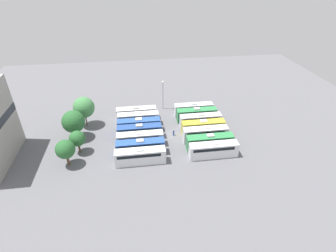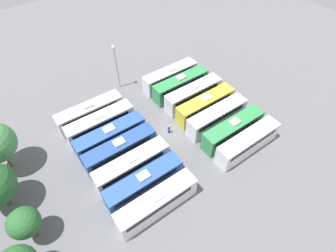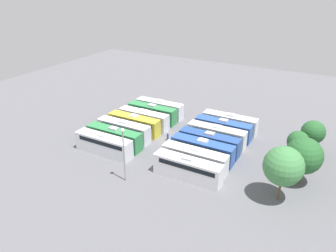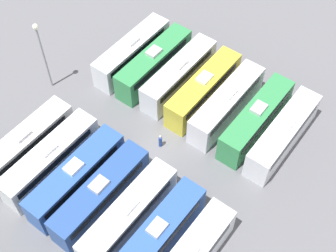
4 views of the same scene
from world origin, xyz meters
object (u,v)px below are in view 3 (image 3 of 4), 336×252
object	(u,v)px
bus_12	(195,158)
tree_2	(304,156)
bus_7	(230,123)
bus_13	(188,168)
tree_3	(283,166)
bus_3	(134,124)
bus_1	(152,113)
tree_1	(298,142)
bus_11	(203,150)
bus_8	(223,129)
bus_6	(104,144)
bus_0	(160,108)
bus_2	(144,118)
light_pole	(123,146)
bus_5	(114,137)
bus_9	(217,135)
worker_person	(168,137)
bus_4	(124,130)
bus_10	(209,142)
tree_0	(313,132)

from	to	relation	value
bus_12	tree_2	distance (m)	16.19
bus_7	bus_13	world-z (taller)	same
bus_13	tree_2	bearing A→B (deg)	115.56
tree_3	bus_3	bearing A→B (deg)	-105.12
bus_1	tree_1	bearing A→B (deg)	84.80
bus_11	bus_8	bearing A→B (deg)	179.43
bus_6	tree_1	size ratio (longest dim) A/B	1.98
bus_13	tree_1	bearing A→B (deg)	134.74
bus_1	bus_11	xyz separation A→B (m)	(9.65, 15.86, 0.00)
tree_2	bus_0	bearing A→B (deg)	-110.82
bus_1	bus_13	bearing A→B (deg)	45.29
bus_2	bus_12	bearing A→B (deg)	58.98
bus_1	light_pole	xyz separation A→B (m)	(21.14, 8.22, 3.99)
bus_5	bus_9	distance (m)	18.60
bus_7	worker_person	world-z (taller)	bus_7
bus_9	worker_person	size ratio (longest dim) A/B	6.56
bus_1	bus_8	distance (m)	15.95
bus_4	bus_7	xyz separation A→B (m)	(-12.92, 16.40, 0.00)
bus_4	bus_6	bearing A→B (deg)	3.41
light_pole	bus_12	bearing A→B (deg)	136.75
bus_9	bus_12	distance (m)	9.61
bus_2	bus_13	xyz separation A→B (m)	(12.61, 16.11, 0.00)
bus_7	bus_10	world-z (taller)	same
bus_0	bus_7	xyz separation A→B (m)	(-0.02, 16.12, 0.00)
bus_0	bus_10	world-z (taller)	same
bus_4	bus_9	xyz separation A→B (m)	(-6.48, 16.12, 0.00)
bus_12	light_pole	xyz separation A→B (m)	(8.18, -7.70, 3.99)
tree_2	bus_10	bearing A→B (deg)	-98.09
bus_4	worker_person	distance (m)	8.41
bus_5	light_pole	bearing A→B (deg)	45.49
bus_2	tree_1	bearing A→B (deg)	91.45
bus_4	tree_3	world-z (taller)	tree_3
bus_7	tree_1	size ratio (longest dim) A/B	1.98
bus_8	bus_9	bearing A→B (deg)	-1.45
bus_4	tree_3	distance (m)	30.33
bus_0	tree_1	xyz separation A→B (m)	(5.77, 29.67, 1.81)
bus_13	bus_4	bearing A→B (deg)	-110.72
bus_2	bus_3	size ratio (longest dim) A/B	1.00
bus_12	worker_person	bearing A→B (deg)	-127.24
bus_1	bus_12	xyz separation A→B (m)	(12.95, 15.92, 0.00)
bus_1	bus_6	xyz separation A→B (m)	(16.16, 0.13, 0.00)
bus_10	tree_2	size ratio (longest dim) A/B	1.48
bus_10	tree_3	distance (m)	16.15
bus_6	bus_9	xyz separation A→B (m)	(-12.81, 15.75, 0.00)
bus_8	bus_13	size ratio (longest dim) A/B	1.00
tree_2	bus_1	bearing A→B (deg)	-105.74
bus_9	tree_0	xyz separation A→B (m)	(-4.87, 15.54, 2.14)
bus_5	bus_13	bearing A→B (deg)	79.55
tree_1	bus_13	bearing A→B (deg)	-45.26
tree_1	bus_12	bearing A→B (deg)	-53.36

